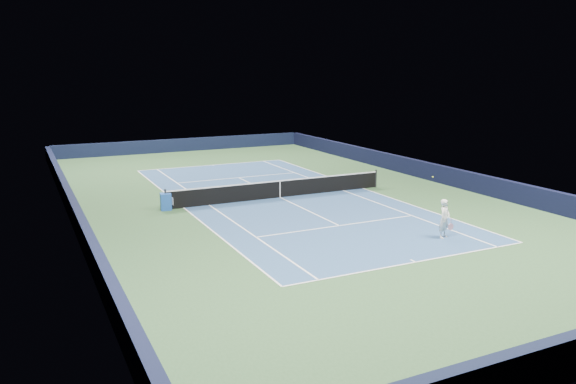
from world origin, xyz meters
name	(u,v)px	position (x,y,z in m)	size (l,w,h in m)	color
ground	(280,197)	(0.00, 0.00, 0.00)	(40.00, 40.00, 0.00)	#2C4E2A
wall_far	(183,145)	(0.00, 19.82, 0.55)	(22.00, 0.35, 1.10)	black
wall_right	(434,172)	(10.82, 0.00, 0.55)	(0.35, 40.00, 1.10)	black
wall_left	(73,209)	(-10.82, 0.00, 0.55)	(0.35, 40.00, 1.10)	black
court_surface	(280,197)	(0.00, 0.00, 0.00)	(10.97, 23.77, 0.01)	navy
baseline_far	(212,165)	(0.00, 11.88, 0.01)	(10.97, 0.08, 0.00)	white
baseline_near	(416,262)	(0.00, -11.88, 0.01)	(10.97, 0.08, 0.00)	white
sideline_doubles_right	(363,188)	(5.49, 0.00, 0.01)	(0.08, 23.77, 0.00)	white
sideline_doubles_left	(184,208)	(-5.49, 0.00, 0.01)	(0.08, 23.77, 0.00)	white
sideline_singles_right	(343,190)	(4.12, 0.00, 0.01)	(0.08, 23.77, 0.00)	white
sideline_singles_left	(209,205)	(-4.12, 0.00, 0.01)	(0.08, 23.77, 0.00)	white
service_line_far	(239,178)	(0.00, 6.40, 0.01)	(8.23, 0.08, 0.00)	white
service_line_near	(339,226)	(0.00, -6.40, 0.01)	(8.23, 0.08, 0.00)	white
center_service_line	(280,197)	(0.00, 0.00, 0.01)	(0.08, 12.80, 0.00)	white
center_mark_far	(213,165)	(0.00, 11.73, 0.01)	(0.08, 0.30, 0.00)	white
center_mark_near	(413,261)	(0.00, -11.73, 0.01)	(0.08, 0.30, 0.00)	white
tennis_net	(280,189)	(0.00, 0.00, 0.50)	(12.90, 0.10, 1.07)	black
sponsor_cube	(166,202)	(-6.40, -0.02, 0.43)	(0.62, 0.54, 0.86)	#1C4EAD
tennis_player	(445,219)	(3.02, -9.93, 0.84)	(0.82, 1.33, 2.48)	white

